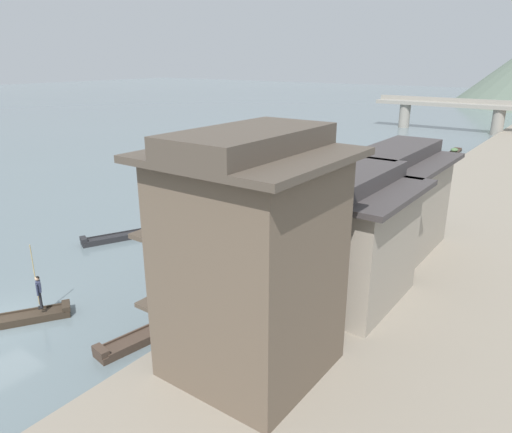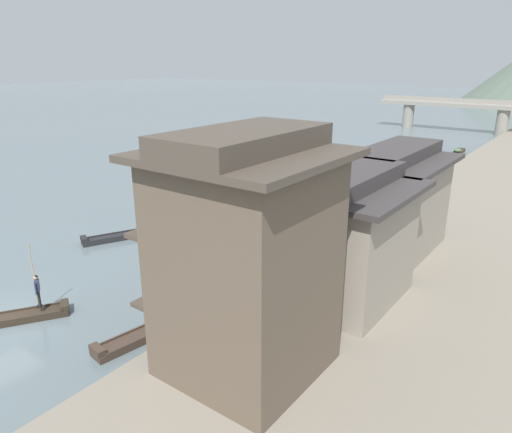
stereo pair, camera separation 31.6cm
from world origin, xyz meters
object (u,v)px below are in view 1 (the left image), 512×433
(house_waterfront_tall, at_px, (391,200))
(stone_bridge, at_px, (450,110))
(boat_foreground_poled, at_px, (11,320))
(boat_upstream_distant, at_px, (264,257))
(boatman_person, at_px, (38,288))
(boat_moored_nearest, at_px, (386,192))
(boat_crossing_west, at_px, (279,171))
(house_waterfront_nearest, at_px, (250,258))
(boat_midriver_drifting, at_px, (454,152))
(boat_moored_far, at_px, (145,336))
(boat_moored_second, at_px, (123,236))
(house_waterfront_second, at_px, (343,236))
(boat_midriver_upstream, at_px, (324,208))
(boat_moored_third, at_px, (313,235))

(house_waterfront_tall, height_order, stone_bridge, house_waterfront_tall)
(boat_foreground_poled, bearing_deg, boat_upstream_distant, 67.70)
(boatman_person, height_order, boat_moored_nearest, boatman_person)
(boat_foreground_poled, bearing_deg, boat_crossing_west, 101.16)
(house_waterfront_nearest, distance_m, house_waterfront_tall, 14.04)
(boat_midriver_drifting, bearing_deg, boat_upstream_distant, -90.49)
(boat_moored_far, xyz_separation_m, house_waterfront_tall, (5.01, 14.57, 3.41))
(boat_upstream_distant, xyz_separation_m, house_waterfront_nearest, (5.94, -9.34, 4.75))
(boat_moored_second, height_order, boat_moored_far, boat_moored_second)
(house_waterfront_tall, bearing_deg, boat_foreground_poled, -122.38)
(boat_moored_far, distance_m, boat_midriver_drifting, 51.16)
(boat_upstream_distant, bearing_deg, house_waterfront_second, -20.83)
(boatman_person, relative_size, house_waterfront_nearest, 0.35)
(stone_bridge, bearing_deg, house_waterfront_tall, -78.45)
(boat_moored_nearest, bearing_deg, stone_bridge, 98.17)
(house_waterfront_nearest, xyz_separation_m, stone_bridge, (-11.62, 69.99, -1.51))
(boatman_person, relative_size, stone_bridge, 0.12)
(boat_foreground_poled, relative_size, boat_upstream_distant, 1.02)
(boat_midriver_drifting, distance_m, boat_midriver_upstream, 30.54)
(house_waterfront_second, bearing_deg, boatman_person, -138.94)
(boat_midriver_upstream, bearing_deg, boat_foreground_poled, -98.35)
(boat_moored_second, bearing_deg, stone_bridge, 86.50)
(boat_moored_third, xyz_separation_m, stone_bridge, (-6.20, 55.68, 3.21))
(boat_moored_second, relative_size, boat_moored_third, 1.21)
(boat_foreground_poled, xyz_separation_m, house_waterfront_second, (11.23, 10.32, 3.43))
(boat_moored_second, xyz_separation_m, boat_crossing_west, (-1.83, 21.62, 0.12))
(boat_moored_far, bearing_deg, boat_moored_nearest, 90.76)
(house_waterfront_nearest, bearing_deg, house_waterfront_tall, 90.72)
(boat_moored_far, distance_m, boat_upstream_distant, 9.97)
(boatman_person, bearing_deg, boat_moored_far, 16.55)
(boat_moored_second, xyz_separation_m, boat_moored_far, (10.32, -7.21, 0.00))
(boat_foreground_poled, distance_m, stone_bridge, 73.34)
(boat_moored_nearest, relative_size, boat_midriver_drifting, 0.68)
(boat_moored_second, xyz_separation_m, house_waterfront_second, (15.62, 0.42, 3.42))
(boat_moored_far, height_order, boat_midriver_drifting, boat_midriver_drifting)
(boat_midriver_drifting, bearing_deg, boat_moored_third, -89.74)
(stone_bridge, bearing_deg, boat_moored_second, -93.50)
(boat_midriver_drifting, distance_m, boat_crossing_west, 25.23)
(boatman_person, xyz_separation_m, boat_moored_far, (5.26, 1.56, -1.34))
(boat_upstream_distant, relative_size, house_waterfront_second, 0.69)
(boat_moored_third, height_order, boat_crossing_west, boat_crossing_west)
(boatman_person, bearing_deg, boat_crossing_west, 102.78)
(boat_moored_far, bearing_deg, stone_bridge, 95.21)
(boat_moored_second, xyz_separation_m, house_waterfront_nearest, (15.50, -6.61, 4.73))
(boat_moored_third, xyz_separation_m, boat_moored_far, (0.24, -14.90, -0.00))
(house_waterfront_second, distance_m, stone_bridge, 64.03)
(boat_foreground_poled, distance_m, boat_crossing_west, 32.12)
(boatman_person, xyz_separation_m, boat_crossing_west, (-6.89, 30.39, -1.22))
(boat_foreground_poled, height_order, house_waterfront_tall, house_waterfront_tall)
(house_waterfront_nearest, bearing_deg, house_waterfront_second, 89.05)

